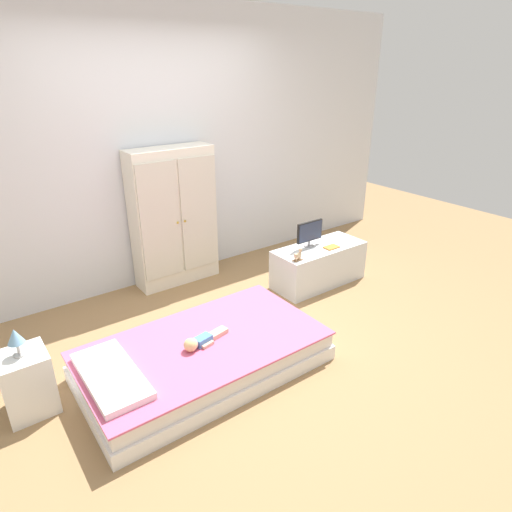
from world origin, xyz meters
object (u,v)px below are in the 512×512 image
(bed, at_px, (204,356))
(tv_monitor, at_px, (310,232))
(wardrobe, at_px, (174,217))
(rocking_horse_toy, at_px, (298,255))
(tv_stand, at_px, (319,265))
(doll, at_px, (198,342))
(book_orange, at_px, (331,247))
(nightstand, at_px, (27,383))
(table_lamp, at_px, (15,338))

(bed, relative_size, tv_monitor, 5.57)
(wardrobe, distance_m, rocking_horse_toy, 1.32)
(tv_stand, bearing_deg, doll, -162.11)
(bed, bearing_deg, tv_monitor, 20.75)
(bed, distance_m, book_orange, 1.85)
(nightstand, height_order, wardrobe, wardrobe)
(tv_monitor, bearing_deg, wardrobe, 141.17)
(wardrobe, xyz_separation_m, book_orange, (1.23, -1.03, -0.28))
(bed, bearing_deg, rocking_horse_toy, 17.74)
(doll, xyz_separation_m, rocking_horse_toy, (1.34, 0.44, 0.19))
(book_orange, bearing_deg, tv_stand, 128.29)
(bed, relative_size, rocking_horse_toy, 14.51)
(doll, height_order, rocking_horse_toy, rocking_horse_toy)
(tv_stand, bearing_deg, rocking_horse_toy, -162.49)
(bed, relative_size, table_lamp, 9.19)
(rocking_horse_toy, bearing_deg, bed, -162.26)
(table_lamp, height_order, rocking_horse_toy, table_lamp)
(rocking_horse_toy, xyz_separation_m, book_orange, (0.48, 0.03, -0.05))
(nightstand, relative_size, rocking_horse_toy, 3.57)
(bed, xyz_separation_m, rocking_horse_toy, (1.29, 0.41, 0.35))
(wardrobe, relative_size, tv_stand, 1.42)
(book_orange, bearing_deg, rocking_horse_toy, -175.97)
(tv_stand, bearing_deg, bed, -162.32)
(doll, distance_m, book_orange, 1.89)
(bed, xyz_separation_m, doll, (-0.05, -0.02, 0.16))
(wardrobe, bearing_deg, nightstand, -145.47)
(tv_stand, xyz_separation_m, tv_monitor, (-0.08, 0.07, 0.36))
(wardrobe, bearing_deg, tv_monitor, -38.83)
(book_orange, bearing_deg, tv_monitor, 133.46)
(tv_stand, bearing_deg, table_lamp, -175.50)
(tv_stand, bearing_deg, wardrobe, 141.02)
(bed, height_order, table_lamp, table_lamp)
(table_lamp, distance_m, tv_monitor, 2.77)
(bed, relative_size, doll, 4.54)
(bed, distance_m, rocking_horse_toy, 1.40)
(doll, bearing_deg, tv_monitor, 20.87)
(bed, xyz_separation_m, wardrobe, (0.54, 1.47, 0.58))
(nightstand, height_order, tv_stand, nightstand)
(rocking_horse_toy, bearing_deg, tv_stand, 17.51)
(tv_monitor, distance_m, rocking_horse_toy, 0.39)
(doll, height_order, nightstand, nightstand)
(tv_stand, xyz_separation_m, rocking_horse_toy, (-0.40, -0.13, 0.26))
(rocking_horse_toy, bearing_deg, table_lamp, -177.75)
(doll, distance_m, tv_monitor, 1.80)
(tv_monitor, distance_m, book_orange, 0.27)
(bed, height_order, tv_monitor, tv_monitor)
(wardrobe, xyz_separation_m, tv_stand, (1.15, -0.93, -0.50))
(bed, height_order, wardrobe, wardrobe)
(doll, height_order, tv_monitor, tv_monitor)
(doll, bearing_deg, nightstand, 162.61)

